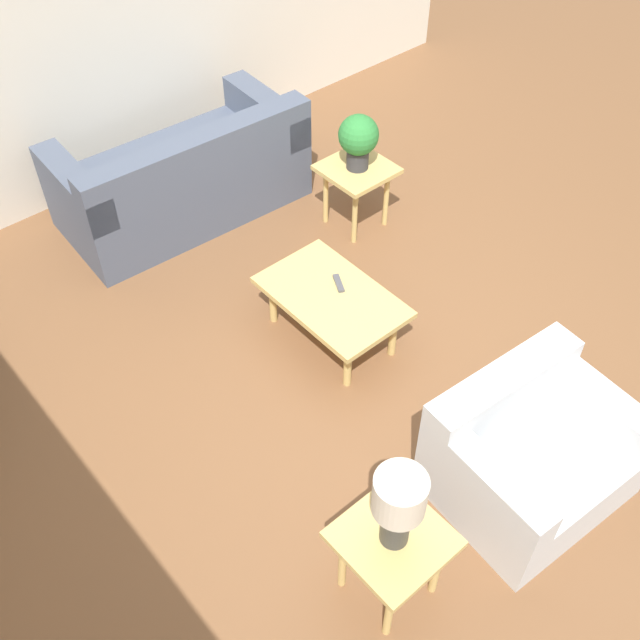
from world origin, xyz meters
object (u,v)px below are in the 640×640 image
Objects in this scene: armchair at (528,453)px; side_table_plant at (357,177)px; coffee_table at (332,300)px; potted_plant at (358,138)px; table_lamp at (399,503)px; side_table_lamp at (392,546)px; sofa at (184,178)px.

armchair is 2.04× the size of side_table_plant.
coffee_table is 1.23m from side_table_plant.
armchair is 2.53m from potted_plant.
side_table_plant is 2.98m from table_lamp.
side_table_lamp is (-1.49, 0.94, 0.09)m from coffee_table.
side_table_plant is (-0.97, -0.91, 0.11)m from sofa.
sofa is at bearing 43.03° from potted_plant.
side_table_lamp is (0.05, 1.00, 0.15)m from armchair.
sofa is 1.76m from coffee_table.
potted_plant reaches higher than side_table_lamp.
armchair is 1.01m from side_table_lamp.
coffee_table is 1.30m from potted_plant.
sofa is 3.67× the size of side_table_plant.
table_lamp reaches higher than side_table_plant.
armchair is 1.13m from table_lamp.
armchair is 2.04× the size of side_table_lamp.
potted_plant reaches higher than armchair.
side_table_plant is at bearing -50.18° from coffee_table.
table_lamp is at bearing -90.00° from side_table_lamp.
potted_plant is (2.32, -0.88, 0.48)m from armchair.
coffee_table is (1.54, 0.06, 0.06)m from armchair.
table_lamp is (0.00, -0.00, 0.39)m from side_table_lamp.
coffee_table is 1.83× the size of side_table_lamp.
sofa is at bearing -16.78° from table_lamp.
armchair reaches higher than coffee_table.
potted_plant is at bearing -50.18° from coffee_table.
sofa reaches higher than side_table_lamp.
table_lamp reaches higher than potted_plant.
coffee_table is 1.76m from side_table_lamp.
armchair is at bearing -92.80° from side_table_lamp.
sofa is at bearing 95.08° from armchair.
coffee_table is at bearing -32.29° from table_lamp.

